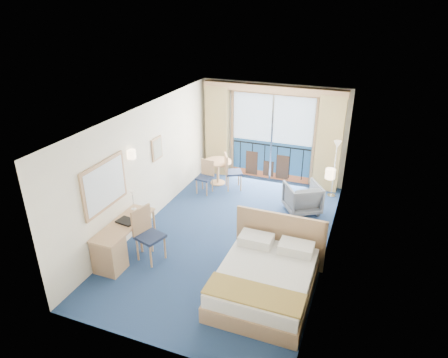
% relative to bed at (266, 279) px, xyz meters
% --- Properties ---
extents(floor, '(6.50, 6.50, 0.00)m').
position_rel_bed_xyz_m(floor, '(-1.19, 1.51, -0.30)').
color(floor, navy).
rests_on(floor, ground).
extents(room_walls, '(4.04, 6.54, 2.72)m').
position_rel_bed_xyz_m(room_walls, '(-1.19, 1.51, 1.47)').
color(room_walls, white).
rests_on(room_walls, ground).
extents(balcony_door, '(2.36, 0.03, 2.52)m').
position_rel_bed_xyz_m(balcony_door, '(-1.20, 4.73, 0.84)').
color(balcony_door, navy).
rests_on(balcony_door, room_walls).
extents(curtain_left, '(0.65, 0.22, 2.55)m').
position_rel_bed_xyz_m(curtain_left, '(-2.74, 4.58, 0.97)').
color(curtain_left, tan).
rests_on(curtain_left, room_walls).
extents(curtain_right, '(0.65, 0.22, 2.55)m').
position_rel_bed_xyz_m(curtain_right, '(0.36, 4.58, 0.97)').
color(curtain_right, tan).
rests_on(curtain_right, room_walls).
extents(pelmet, '(3.80, 0.25, 0.18)m').
position_rel_bed_xyz_m(pelmet, '(-1.19, 4.61, 2.28)').
color(pelmet, tan).
rests_on(pelmet, room_walls).
extents(mirror, '(0.05, 1.25, 0.95)m').
position_rel_bed_xyz_m(mirror, '(-3.16, 0.01, 1.25)').
color(mirror, tan).
rests_on(mirror, room_walls).
extents(wall_print, '(0.04, 0.42, 0.52)m').
position_rel_bed_xyz_m(wall_print, '(-3.16, 1.96, 1.30)').
color(wall_print, tan).
rests_on(wall_print, room_walls).
extents(sconce_left, '(0.18, 0.18, 0.18)m').
position_rel_bed_xyz_m(sconce_left, '(-3.13, 0.91, 1.55)').
color(sconce_left, '#FFDDB2').
rests_on(sconce_left, room_walls).
extents(sconce_right, '(0.18, 0.18, 0.18)m').
position_rel_bed_xyz_m(sconce_right, '(0.75, 1.36, 1.55)').
color(sconce_right, '#FFDDB2').
rests_on(sconce_right, room_walls).
extents(bed, '(1.73, 2.05, 1.09)m').
position_rel_bed_xyz_m(bed, '(0.00, 0.00, 0.00)').
color(bed, tan).
rests_on(bed, ground).
extents(nightstand, '(0.44, 0.42, 0.57)m').
position_rel_bed_xyz_m(nightstand, '(0.57, 1.25, -0.02)').
color(nightstand, tan).
rests_on(nightstand, ground).
extents(phone, '(0.21, 0.17, 0.09)m').
position_rel_bed_xyz_m(phone, '(0.59, 1.22, 0.31)').
color(phone, white).
rests_on(phone, nightstand).
extents(armchair, '(1.08, 1.08, 0.72)m').
position_rel_bed_xyz_m(armchair, '(0.02, 3.15, 0.06)').
color(armchair, '#4B525C').
rests_on(armchair, ground).
extents(floor_lamp, '(0.21, 0.21, 1.52)m').
position_rel_bed_xyz_m(floor_lamp, '(0.60, 4.23, 0.84)').
color(floor_lamp, silver).
rests_on(floor_lamp, ground).
extents(desk, '(0.53, 1.54, 0.72)m').
position_rel_bed_xyz_m(desk, '(-2.91, -0.31, 0.10)').
color(desk, tan).
rests_on(desk, ground).
extents(desk_chair, '(0.59, 0.58, 1.08)m').
position_rel_bed_xyz_m(desk_chair, '(-2.45, 0.18, 0.30)').
color(desk_chair, '#1D2845').
rests_on(desk_chair, ground).
extents(folder, '(0.39, 0.31, 0.03)m').
position_rel_bed_xyz_m(folder, '(-2.90, 0.18, 0.43)').
color(folder, black).
rests_on(folder, desk).
extents(desk_lamp, '(0.12, 0.12, 0.44)m').
position_rel_bed_xyz_m(desk_lamp, '(-3.01, 0.63, 0.75)').
color(desk_lamp, silver).
rests_on(desk_lamp, desk).
extents(round_table, '(0.74, 0.74, 0.67)m').
position_rel_bed_xyz_m(round_table, '(-2.46, 3.90, 0.20)').
color(round_table, tan).
rests_on(round_table, ground).
extents(table_chair_a, '(0.58, 0.58, 0.99)m').
position_rel_bed_xyz_m(table_chair_a, '(-2.01, 3.70, 0.25)').
color(table_chair_a, '#1D2845').
rests_on(table_chair_a, ground).
extents(table_chair_b, '(0.42, 0.42, 0.87)m').
position_rel_bed_xyz_m(table_chair_b, '(-2.56, 3.30, 0.19)').
color(table_chair_b, '#1D2845').
rests_on(table_chair_b, ground).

